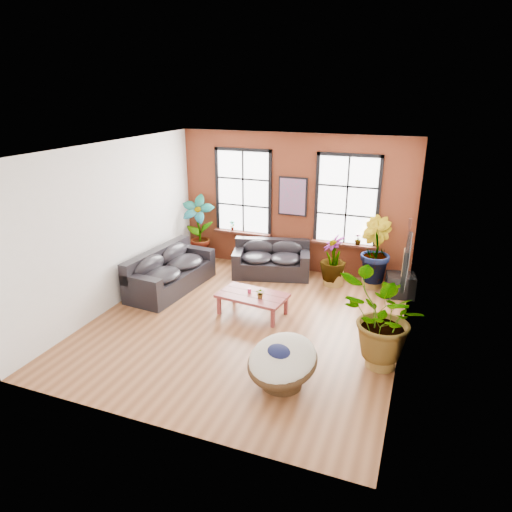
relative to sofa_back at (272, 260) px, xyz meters
The scene contains 19 objects.
room 2.85m from the sofa_back, 81.96° to the right, with size 6.04×6.54×3.54m.
sofa_back is the anchor object (origin of this frame).
sofa_left 2.60m from the sofa_back, 139.81° to the right, with size 1.20×2.46×0.94m.
coffee_table 2.23m from the sofa_back, 81.29° to the right, with size 1.50×0.96×0.55m.
papasan_chair 4.65m from the sofa_back, 68.94° to the right, with size 1.49×1.49×0.85m.
poster 1.68m from the sofa_back, 57.33° to the left, with size 0.74×0.06×0.98m.
tv_wall_unit 4.03m from the sofa_back, 31.82° to the right, with size 0.13×1.86×1.20m.
media_box 3.18m from the sofa_back, ahead, with size 0.72×0.63×0.52m.
pot_back_left 2.14m from the sofa_back, behind, with size 0.61×0.61×0.34m.
pot_back_right 2.51m from the sofa_back, ahead, with size 0.61×0.61×0.35m.
pot_right_wall 4.47m from the sofa_back, 46.15° to the right, with size 0.63×0.63×0.37m.
pot_mid 1.63m from the sofa_back, ahead, with size 0.55×0.55×0.35m.
floor_plant_back_left 2.24m from the sofa_back, behind, with size 0.89×0.60×1.69m, color #114315.
floor_plant_back_right 2.55m from the sofa_back, ahead, with size 0.85×0.69×1.55m, color #114315.
floor_plant_right_wall 4.49m from the sofa_back, 46.79° to the right, with size 1.35×1.17×1.50m, color #114315.
floor_plant_mid 1.62m from the sofa_back, ahead, with size 0.62×0.62×1.11m, color #114315.
table_plant 2.39m from the sofa_back, 76.43° to the right, with size 0.20×0.17×0.22m, color #114315.
sill_plant_left 1.53m from the sofa_back, 159.08° to the left, with size 0.14×0.10×0.27m, color #114315.
sill_plant_right 2.20m from the sofa_back, 13.61° to the left, with size 0.15×0.15×0.27m, color #114315.
Camera 1 is at (3.14, -7.63, 4.49)m, focal length 32.00 mm.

